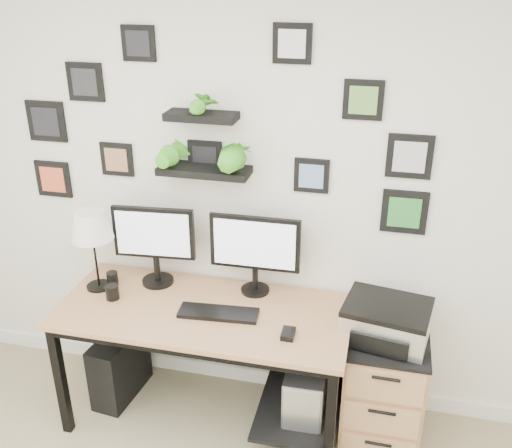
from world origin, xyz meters
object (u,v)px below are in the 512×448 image
(desk, at_px, (212,325))
(file_cabinet, at_px, (383,386))
(table_lamp, at_px, (91,228))
(mug, at_px, (112,292))
(pc_tower_grey, at_px, (306,394))
(monitor_right, at_px, (255,248))
(pc_tower_black, at_px, (120,365))
(monitor_left, at_px, (154,240))
(printer, at_px, (386,321))

(desk, distance_m, file_cabinet, 1.01)
(table_lamp, distance_m, file_cabinet, 1.84)
(mug, xyz_separation_m, pc_tower_grey, (1.11, 0.05, -0.55))
(monitor_right, height_order, pc_tower_grey, monitor_right)
(desk, height_order, pc_tower_black, desk)
(pc_tower_grey, relative_size, file_cabinet, 0.73)
(monitor_left, bearing_deg, pc_tower_black, -148.44)
(monitor_left, relative_size, table_lamp, 1.01)
(monitor_right, height_order, pc_tower_black, monitor_right)
(pc_tower_black, bearing_deg, monitor_right, 18.83)
(pc_tower_black, relative_size, printer, 0.87)
(desk, height_order, monitor_right, monitor_right)
(monitor_right, distance_m, table_lamp, 0.92)
(table_lamp, relative_size, mug, 5.65)
(desk, bearing_deg, printer, 3.02)
(pc_tower_black, relative_size, file_cabinet, 0.63)
(monitor_right, relative_size, printer, 1.05)
(table_lamp, xyz_separation_m, file_cabinet, (1.66, 0.01, -0.80))
(mug, bearing_deg, table_lamp, 144.11)
(file_cabinet, height_order, printer, printer)
(mug, bearing_deg, pc_tower_black, 124.44)
(pc_tower_black, xyz_separation_m, pc_tower_grey, (1.16, -0.03, 0.03))
(table_lamp, distance_m, printer, 1.68)
(monitor_left, bearing_deg, monitor_right, 3.52)
(mug, xyz_separation_m, file_cabinet, (1.53, 0.11, -0.46))
(table_lamp, bearing_deg, desk, -3.93)
(monitor_left, bearing_deg, file_cabinet, -4.77)
(desk, height_order, monitor_left, monitor_left)
(pc_tower_black, bearing_deg, table_lamp, 172.40)
(desk, distance_m, printer, 0.95)
(desk, xyz_separation_m, monitor_left, (-0.38, 0.17, 0.41))
(monitor_right, bearing_deg, pc_tower_black, -167.63)
(file_cabinet, xyz_separation_m, printer, (-0.02, -0.01, 0.43))
(table_lamp, bearing_deg, mug, -35.89)
(monitor_left, bearing_deg, pc_tower_grey, -10.29)
(mug, distance_m, file_cabinet, 1.60)
(file_cabinet, bearing_deg, monitor_left, 175.23)
(monitor_left, distance_m, file_cabinet, 1.52)
(monitor_left, xyz_separation_m, pc_tower_grey, (0.93, -0.17, -0.79))
(mug, bearing_deg, monitor_right, 18.52)
(monitor_right, distance_m, pc_tower_grey, 0.89)
(file_cabinet, bearing_deg, monitor_right, 169.03)
(desk, relative_size, monitor_left, 3.32)
(desk, distance_m, table_lamp, 0.86)
(monitor_left, relative_size, monitor_right, 0.95)
(file_cabinet, bearing_deg, mug, -175.99)
(monitor_left, xyz_separation_m, printer, (1.33, -0.12, -0.26))
(desk, distance_m, pc_tower_black, 0.74)
(printer, bearing_deg, monitor_left, 174.78)
(desk, relative_size, pc_tower_black, 3.79)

